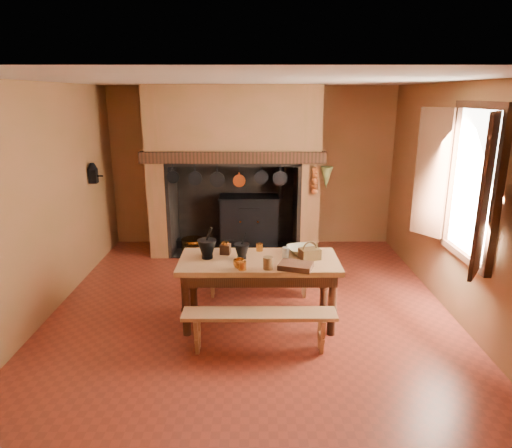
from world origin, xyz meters
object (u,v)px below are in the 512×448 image
at_px(work_table, 259,269).
at_px(mixing_bowl, 301,250).
at_px(coffee_grinder, 226,248).
at_px(iron_range, 250,221).
at_px(bench_front, 259,322).
at_px(wicker_basket, 310,253).

height_order(work_table, mixing_bowl, mixing_bowl).
bearing_deg(mixing_bowl, coffee_grinder, -179.24).
xyz_separation_m(iron_range, coffee_grinder, (-0.26, -2.62, 0.39)).
height_order(iron_range, mixing_bowl, iron_range).
height_order(iron_range, coffee_grinder, iron_range).
height_order(iron_range, bench_front, iron_range).
relative_size(bench_front, mixing_bowl, 4.75).
bearing_deg(wicker_basket, bench_front, -150.01).
distance_m(work_table, mixing_bowl, 0.58).
bearing_deg(work_table, iron_range, 92.78).
relative_size(iron_range, coffee_grinder, 8.71).
distance_m(iron_range, mixing_bowl, 2.71).
bearing_deg(mixing_bowl, work_table, -158.34).
distance_m(work_table, coffee_grinder, 0.48).
distance_m(work_table, bench_front, 0.74).
relative_size(coffee_grinder, wicker_basket, 0.69).
relative_size(mixing_bowl, wicker_basket, 1.28).
height_order(work_table, wicker_basket, wicker_basket).
bearing_deg(wicker_basket, coffee_grinder, 151.06).
bearing_deg(mixing_bowl, bench_front, -120.77).
xyz_separation_m(work_table, bench_front, (0.00, -0.66, -0.34)).
bearing_deg(iron_range, wicker_basket, -75.48).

